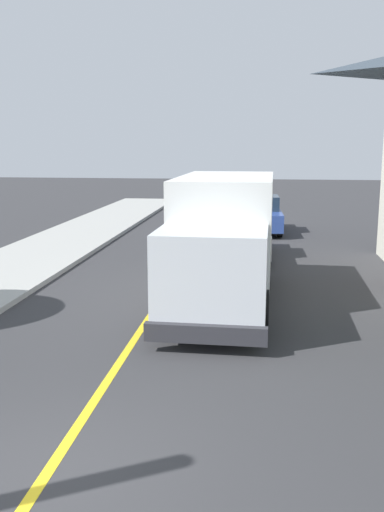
# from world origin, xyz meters

# --- Properties ---
(ground_plane) EXTENTS (120.00, 120.00, 0.00)m
(ground_plane) POSITION_xyz_m (0.00, 0.00, 0.00)
(ground_plane) COLOR #303033
(centre_line_yellow) EXTENTS (0.16, 56.00, 0.01)m
(centre_line_yellow) POSITION_xyz_m (0.00, 10.00, 0.00)
(centre_line_yellow) COLOR gold
(centre_line_yellow) RESTS_ON ground
(box_truck) EXTENTS (2.55, 7.23, 3.20)m
(box_truck) POSITION_xyz_m (1.64, 8.24, 1.77)
(box_truck) COLOR silver
(box_truck) RESTS_ON ground
(parked_car_near) EXTENTS (1.91, 4.44, 1.67)m
(parked_car_near) POSITION_xyz_m (1.99, 14.35, 0.79)
(parked_car_near) COLOR #B7B7BC
(parked_car_near) RESTS_ON ground
(parked_car_mid) EXTENTS (1.97, 4.47, 1.67)m
(parked_car_mid) POSITION_xyz_m (2.56, 20.23, 0.79)
(parked_car_mid) COLOR #2D4793
(parked_car_mid) RESTS_ON ground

